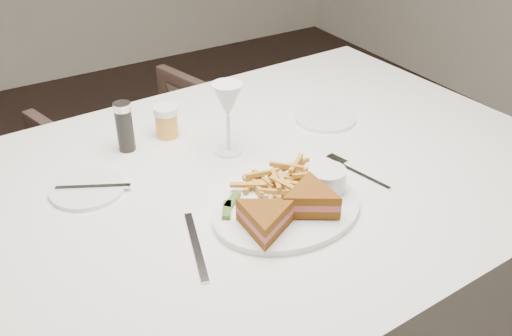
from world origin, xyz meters
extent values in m
cube|color=white|center=(0.34, -0.11, 0.38)|extent=(1.55, 1.08, 0.75)
imported|color=#46332B|center=(0.41, 0.69, 0.32)|extent=(0.75, 0.72, 0.64)
ellipsoid|color=white|center=(0.35, -0.27, 0.76)|extent=(0.33, 0.26, 0.01)
cube|color=silver|center=(0.14, -0.27, 0.75)|extent=(0.07, 0.20, 0.00)
cylinder|color=white|center=(0.03, 0.02, 0.76)|extent=(0.16, 0.16, 0.01)
cylinder|color=white|center=(0.66, 0.02, 0.76)|extent=(0.16, 0.16, 0.01)
cylinder|color=black|center=(0.16, 0.14, 0.81)|extent=(0.04, 0.04, 0.12)
cylinder|color=gold|center=(0.27, 0.16, 0.79)|extent=(0.06, 0.06, 0.08)
cube|color=#3E6021|center=(0.26, -0.20, 0.77)|extent=(0.05, 0.05, 0.01)
cube|color=#3E6021|center=(0.24, -0.22, 0.77)|extent=(0.04, 0.06, 0.01)
cylinder|color=white|center=(0.45, -0.26, 0.79)|extent=(0.08, 0.08, 0.05)
camera|label=1|loc=(-0.19, -1.04, 1.44)|focal=40.00mm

